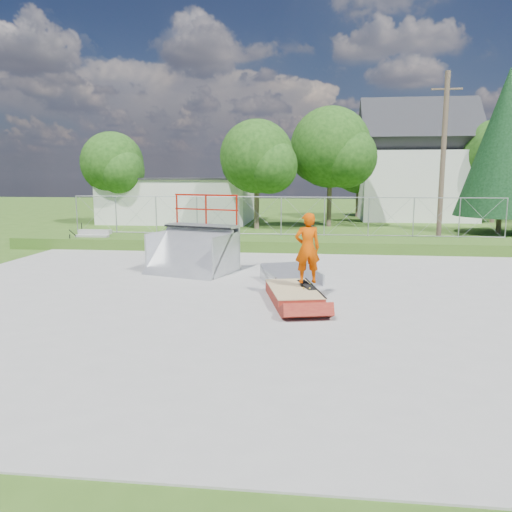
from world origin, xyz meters
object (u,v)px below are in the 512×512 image
Objects in this scene: flat_bank_ramp at (291,276)px; skater at (307,251)px; quarter_pipe at (191,235)px; grind_box at (293,295)px.

skater reaches higher than flat_bank_ramp.
quarter_pipe is 5.13m from skater.
skater is (3.93, -3.30, 0.02)m from quarter_pipe.
flat_bank_ramp is at bearing 81.03° from grind_box.
quarter_pipe is 1.58× the size of flat_bank_ramp.
quarter_pipe is at bearing -53.17° from skater.
flat_bank_ramp is at bearing -1.89° from quarter_pipe.
grind_box is 1.42× the size of skater.
flat_bank_ramp reaches higher than grind_box.
grind_box is at bearing 14.14° from skater.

